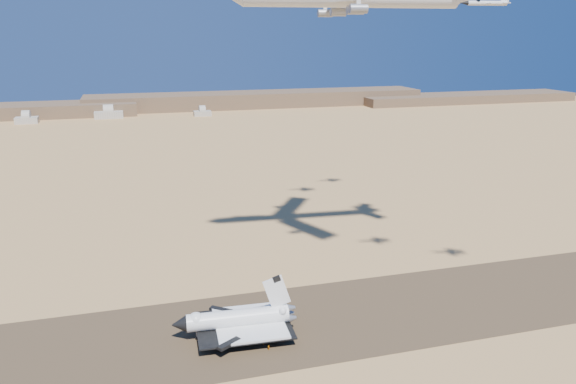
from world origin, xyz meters
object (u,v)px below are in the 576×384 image
object	(u,v)px
chase_jet_a	(486,3)
crew_a	(273,340)
shuttle	(237,320)
crew_c	(269,347)
crew_b	(264,342)

from	to	relation	value
chase_jet_a	crew_a	bearing A→B (deg)	-167.63
shuttle	chase_jet_a	distance (m)	118.82
chase_jet_a	crew_c	bearing A→B (deg)	-164.50
crew_a	crew_c	distance (m)	4.40
crew_c	crew_a	bearing A→B (deg)	-85.16
crew_a	crew_c	bearing A→B (deg)	127.10
shuttle	chase_jet_a	xyz separation A→B (m)	(74.87, -3.10, 92.22)
crew_b	shuttle	bearing A→B (deg)	38.91
crew_a	chase_jet_a	xyz separation A→B (m)	(65.55, 4.03, 96.27)
shuttle	crew_b	distance (m)	10.86
crew_a	chase_jet_a	world-z (taller)	chase_jet_a
crew_b	crew_c	world-z (taller)	crew_b
crew_a	crew_b	world-z (taller)	crew_a
crew_a	crew_b	bearing A→B (deg)	77.13
shuttle	crew_c	bearing A→B (deg)	-53.54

